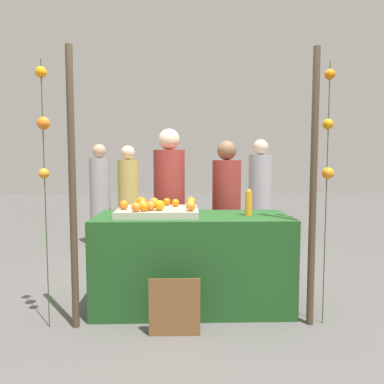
# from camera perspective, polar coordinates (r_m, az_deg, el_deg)

# --- Properties ---
(ground_plane) EXTENTS (24.00, 24.00, 0.00)m
(ground_plane) POSITION_cam_1_polar(r_m,az_deg,el_deg) (3.61, 0.07, -17.05)
(ground_plane) COLOR #565451
(stall_counter) EXTENTS (1.76, 0.74, 0.85)m
(stall_counter) POSITION_cam_1_polar(r_m,az_deg,el_deg) (3.48, 0.07, -10.53)
(stall_counter) COLOR #1E4C1E
(stall_counter) RESTS_ON ground_plane
(orange_tray) EXTENTS (0.73, 0.59, 0.06)m
(orange_tray) POSITION_cam_1_polar(r_m,az_deg,el_deg) (3.43, -5.24, -3.00)
(orange_tray) COLOR #B2AD99
(orange_tray) RESTS_ON stall_counter
(orange_0) EXTENTS (0.09, 0.09, 0.09)m
(orange_0) POSITION_cam_1_polar(r_m,az_deg,el_deg) (3.23, -0.20, -2.17)
(orange_0) COLOR orange
(orange_0) RESTS_ON orange_tray
(orange_1) EXTENTS (0.07, 0.07, 0.07)m
(orange_1) POSITION_cam_1_polar(r_m,az_deg,el_deg) (3.63, -3.88, -1.50)
(orange_1) COLOR orange
(orange_1) RESTS_ON orange_tray
(orange_2) EXTENTS (0.09, 0.09, 0.09)m
(orange_2) POSITION_cam_1_polar(r_m,az_deg,el_deg) (3.54, -7.62, -1.56)
(orange_2) COLOR orange
(orange_2) RESTS_ON orange_tray
(orange_3) EXTENTS (0.08, 0.08, 0.08)m
(orange_3) POSITION_cam_1_polar(r_m,az_deg,el_deg) (3.63, -7.93, -1.45)
(orange_3) COLOR orange
(orange_3) RESTS_ON orange_tray
(orange_4) EXTENTS (0.07, 0.07, 0.07)m
(orange_4) POSITION_cam_1_polar(r_m,az_deg,el_deg) (3.46, -5.47, -1.83)
(orange_4) COLOR orange
(orange_4) RESTS_ON orange_tray
(orange_5) EXTENTS (0.07, 0.07, 0.07)m
(orange_5) POSITION_cam_1_polar(r_m,az_deg,el_deg) (3.22, -7.37, -2.33)
(orange_5) COLOR orange
(orange_5) RESTS_ON orange_tray
(orange_6) EXTENTS (0.07, 0.07, 0.07)m
(orange_6) POSITION_cam_1_polar(r_m,az_deg,el_deg) (3.55, -2.56, -1.65)
(orange_6) COLOR orange
(orange_6) RESTS_ON orange_tray
(orange_7) EXTENTS (0.09, 0.09, 0.09)m
(orange_7) POSITION_cam_1_polar(r_m,az_deg,el_deg) (3.27, -5.00, -2.05)
(orange_7) COLOR orange
(orange_7) RESTS_ON orange_tray
(orange_8) EXTENTS (0.09, 0.09, 0.09)m
(orange_8) POSITION_cam_1_polar(r_m,az_deg,el_deg) (3.55, -5.82, -1.56)
(orange_8) COLOR orange
(orange_8) RESTS_ON orange_tray
(orange_9) EXTENTS (0.09, 0.09, 0.09)m
(orange_9) POSITION_cam_1_polar(r_m,az_deg,el_deg) (3.55, -0.14, -1.49)
(orange_9) COLOR orange
(orange_9) RESTS_ON orange_tray
(orange_10) EXTENTS (0.08, 0.08, 0.08)m
(orange_10) POSITION_cam_1_polar(r_m,az_deg,el_deg) (3.27, -6.38, -2.11)
(orange_10) COLOR orange
(orange_10) RESTS_ON orange_tray
(orange_11) EXTENTS (0.08, 0.08, 0.08)m
(orange_11) POSITION_cam_1_polar(r_m,az_deg,el_deg) (3.39, -10.41, -1.95)
(orange_11) COLOR orange
(orange_11) RESTS_ON orange_tray
(orange_12) EXTENTS (0.07, 0.07, 0.07)m
(orange_12) POSITION_cam_1_polar(r_m,az_deg,el_deg) (3.46, -0.20, -1.78)
(orange_12) COLOR orange
(orange_12) RESTS_ON orange_tray
(orange_13) EXTENTS (0.08, 0.08, 0.08)m
(orange_13) POSITION_cam_1_polar(r_m,az_deg,el_deg) (3.21, -8.59, -2.31)
(orange_13) COLOR orange
(orange_13) RESTS_ON orange_tray
(orange_14) EXTENTS (0.08, 0.08, 0.08)m
(orange_14) POSITION_cam_1_polar(r_m,az_deg,el_deg) (3.37, -7.57, -1.97)
(orange_14) COLOR orange
(orange_14) RESTS_ON orange_tray
(juice_bottle) EXTENTS (0.06, 0.06, 0.24)m
(juice_bottle) POSITION_cam_1_polar(r_m,az_deg,el_deg) (3.40, 8.67, -1.70)
(juice_bottle) COLOR orange
(juice_bottle) RESTS_ON stall_counter
(chalkboard_sign) EXTENTS (0.40, 0.03, 0.46)m
(chalkboard_sign) POSITION_cam_1_polar(r_m,az_deg,el_deg) (2.99, -2.69, -17.30)
(chalkboard_sign) COLOR brown
(chalkboard_sign) RESTS_ON ground_plane
(vendor_left) EXTENTS (0.34, 0.34, 1.69)m
(vendor_left) POSITION_cam_1_polar(r_m,az_deg,el_deg) (4.08, -3.49, -3.07)
(vendor_left) COLOR maroon
(vendor_left) RESTS_ON ground_plane
(vendor_right) EXTENTS (0.31, 0.31, 1.56)m
(vendor_right) POSITION_cam_1_polar(r_m,az_deg,el_deg) (4.13, 5.28, -3.82)
(vendor_right) COLOR maroon
(vendor_right) RESTS_ON ground_plane
(crowd_person_0) EXTENTS (0.32, 0.32, 1.58)m
(crowd_person_0) POSITION_cam_1_polar(r_m,az_deg,el_deg) (5.72, -9.69, -1.41)
(crowd_person_0) COLOR tan
(crowd_person_0) RESTS_ON ground_plane
(crowd_person_1) EXTENTS (0.33, 0.33, 1.66)m
(crowd_person_1) POSITION_cam_1_polar(r_m,az_deg,el_deg) (5.57, 10.35, -1.19)
(crowd_person_1) COLOR #99999E
(crowd_person_1) RESTS_ON ground_plane
(crowd_person_2) EXTENTS (0.32, 0.32, 1.61)m
(crowd_person_2) POSITION_cam_1_polar(r_m,az_deg,el_deg) (6.07, -13.88, -0.99)
(crowd_person_2) COLOR #99999E
(crowd_person_2) RESTS_ON ground_plane
(canopy_post_left) EXTENTS (0.06, 0.06, 2.23)m
(canopy_post_left) POSITION_cam_1_polar(r_m,az_deg,el_deg) (3.08, -17.84, 0.31)
(canopy_post_left) COLOR #473828
(canopy_post_left) RESTS_ON ground_plane
(canopy_post_right) EXTENTS (0.06, 0.06, 2.23)m
(canopy_post_right) POSITION_cam_1_polar(r_m,az_deg,el_deg) (3.13, 18.08, 0.38)
(canopy_post_right) COLOR #473828
(canopy_post_right) RESTS_ON ground_plane
(garland_strand_left) EXTENTS (0.10, 0.10, 2.13)m
(garland_strand_left) POSITION_cam_1_polar(r_m,az_deg,el_deg) (3.15, -21.90, 9.51)
(garland_strand_left) COLOR #2D4C23
(garland_strand_left) RESTS_ON ground_plane
(garland_strand_right) EXTENTS (0.10, 0.10, 2.13)m
(garland_strand_right) POSITION_cam_1_polar(r_m,az_deg,el_deg) (3.19, 20.18, 8.30)
(garland_strand_right) COLOR #2D4C23
(garland_strand_right) RESTS_ON ground_plane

